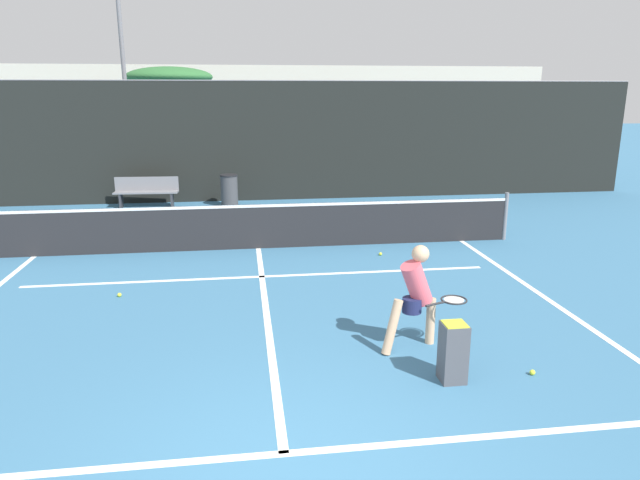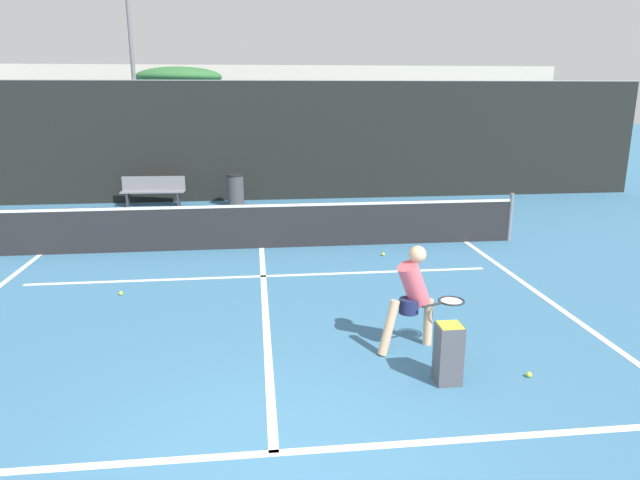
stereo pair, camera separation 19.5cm
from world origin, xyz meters
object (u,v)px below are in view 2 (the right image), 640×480
courtside_bench (153,190)px  parked_car (189,168)px  player_practicing (413,293)px  trash_bin (235,190)px  ball_hopper (448,352)px

courtside_bench → parked_car: parked_car is taller
player_practicing → parked_car: bearing=86.2°
player_practicing → trash_bin: player_practicing is taller
courtside_bench → parked_car: size_ratio=0.42×
courtside_bench → player_practicing: bearing=-61.3°
courtside_bench → trash_bin: bearing=-2.8°
ball_hopper → courtside_bench: 12.04m
trash_bin → courtside_bench: bearing=174.4°
ball_hopper → parked_car: parked_car is taller
ball_hopper → parked_car: 15.15m
courtside_bench → trash_bin: trash_bin is taller
player_practicing → courtside_bench: 11.14m
player_practicing → trash_bin: size_ratio=1.49×
player_practicing → courtside_bench: (-4.87, 10.02, -0.28)m
trash_bin → parked_car: bearing=114.3°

